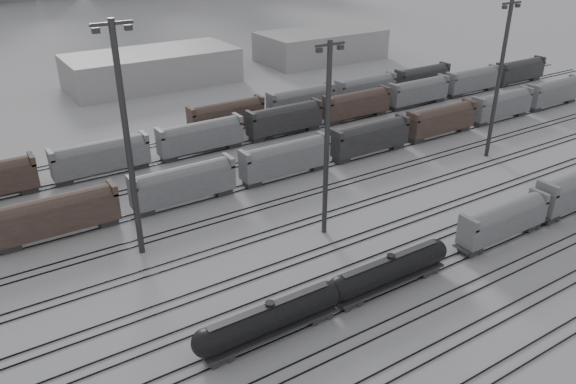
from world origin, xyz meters
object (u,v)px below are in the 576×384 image
hopper_car_a (504,219)px  tank_car_a (270,318)px  light_mast_c (327,138)px  tank_car_b (390,270)px

hopper_car_a → tank_car_a: bearing=180.0°
hopper_car_a → light_mast_c: size_ratio=0.56×
tank_car_a → hopper_car_a: size_ratio=1.17×
hopper_car_a → tank_car_b: bearing=180.0°
tank_car_b → hopper_car_a: 18.69m
tank_car_b → hopper_car_a: (18.68, 0.00, 0.74)m
tank_car_a → light_mast_c: light_mast_c is taller
tank_car_a → hopper_car_a: 33.85m
hopper_car_a → light_mast_c: 24.34m
tank_car_b → light_mast_c: bearing=85.0°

